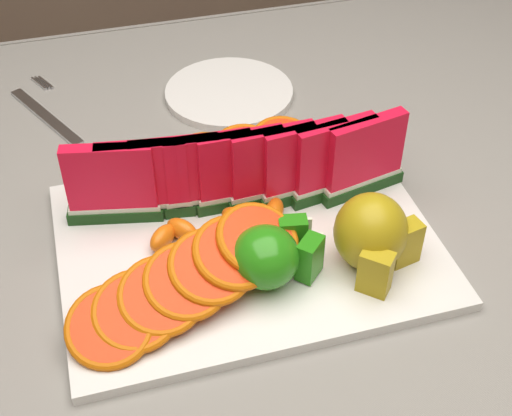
{
  "coord_description": "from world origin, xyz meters",
  "views": [
    {
      "loc": [
        -0.05,
        -0.57,
        1.3
      ],
      "look_at": [
        0.1,
        -0.03,
        0.81
      ],
      "focal_mm": 50.0,
      "sensor_mm": 36.0,
      "label": 1
    }
  ],
  "objects": [
    {
      "name": "side_plate",
      "position": [
        0.15,
        0.27,
        0.76
      ],
      "size": [
        0.21,
        0.21,
        0.01
      ],
      "color": "silver",
      "rests_on": "tablecloth"
    },
    {
      "name": "platter",
      "position": [
        0.09,
        -0.03,
        0.76
      ],
      "size": [
        0.4,
        0.3,
        0.01
      ],
      "color": "silver",
      "rests_on": "tablecloth"
    },
    {
      "name": "pear_cluster",
      "position": [
        0.2,
        -0.1,
        0.81
      ],
      "size": [
        0.1,
        0.11,
        0.08
      ],
      "color": "#B07F0B",
      "rests_on": "platter"
    },
    {
      "name": "orange_fan_back",
      "position": [
        0.07,
        0.09,
        0.79
      ],
      "size": [
        0.29,
        0.11,
        0.05
      ],
      "color": "#D64C00",
      "rests_on": "platter"
    },
    {
      "name": "apple_cluster",
      "position": [
        0.1,
        -0.09,
        0.8
      ],
      "size": [
        0.11,
        0.09,
        0.06
      ],
      "color": "#197D0E",
      "rests_on": "platter"
    },
    {
      "name": "table",
      "position": [
        0.0,
        0.0,
        0.65
      ],
      "size": [
        1.4,
        0.9,
        0.75
      ],
      "color": "#44271B",
      "rests_on": "ground"
    },
    {
      "name": "tablecloth",
      "position": [
        0.0,
        0.0,
        0.72
      ],
      "size": [
        1.53,
        1.03,
        0.2
      ],
      "color": "gray",
      "rests_on": "table"
    },
    {
      "name": "fork",
      "position": [
        -0.11,
        0.29,
        0.76
      ],
      "size": [
        0.09,
        0.19,
        0.0
      ],
      "color": "silver",
      "rests_on": "tablecloth"
    },
    {
      "name": "watermelon_row",
      "position": [
        0.1,
        0.03,
        0.82
      ],
      "size": [
        0.39,
        0.07,
        0.1
      ],
      "color": "#083A12",
      "rests_on": "platter"
    },
    {
      "name": "orange_fan_front",
      "position": [
        0.01,
        -0.1,
        0.8
      ],
      "size": [
        0.26,
        0.16,
        0.07
      ],
      "color": "#D64C00",
      "rests_on": "platter"
    },
    {
      "name": "tangerine_segments",
      "position": [
        0.07,
        -0.02,
        0.78
      ],
      "size": [
        0.16,
        0.06,
        0.02
      ],
      "color": "orange",
      "rests_on": "platter"
    }
  ]
}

